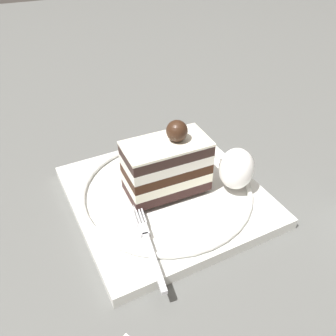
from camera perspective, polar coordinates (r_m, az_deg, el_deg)
The scene contains 5 objects.
ground_plane at distance 0.44m, azimuth 1.17°, elevation -7.43°, with size 2.40×2.40×0.00m, color #545552.
dessert_plate at distance 0.46m, azimuth -0.00°, elevation -4.06°, with size 0.24×0.24×0.02m.
cake_slice at distance 0.43m, azimuth -0.36°, elevation 0.44°, with size 0.10×0.06×0.09m.
whipped_cream_dollop at distance 0.45m, azimuth 10.42°, elevation 0.24°, with size 0.04×0.04×0.05m, color white.
fork at distance 0.38m, azimuth -3.27°, elevation -11.49°, with size 0.02×0.12×0.00m.
Camera 1 is at (-0.13, -0.29, 0.31)m, focal length 38.58 mm.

